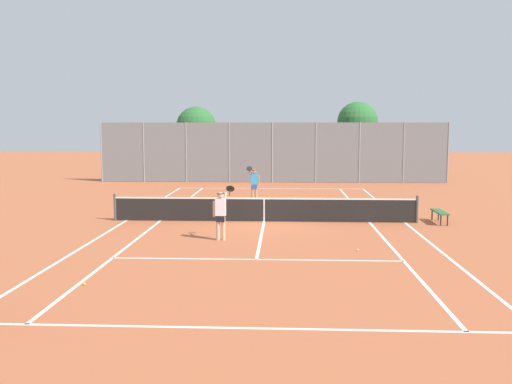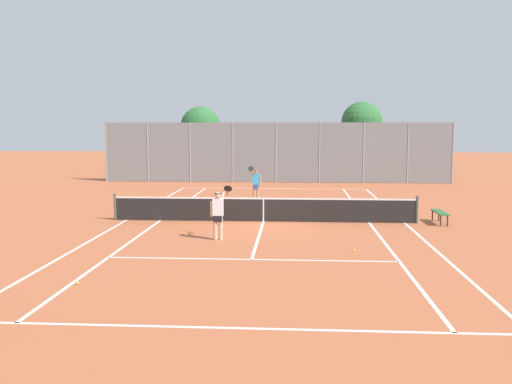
# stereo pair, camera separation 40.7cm
# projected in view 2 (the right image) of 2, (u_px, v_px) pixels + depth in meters

# --- Properties ---
(ground_plane) EXTENTS (120.00, 120.00, 0.00)m
(ground_plane) POSITION_uv_depth(u_px,v_px,m) (263.00, 222.00, 22.46)
(ground_plane) COLOR #B25B38
(court_line_markings) EXTENTS (11.10, 23.90, 0.01)m
(court_line_markings) POSITION_uv_depth(u_px,v_px,m) (263.00, 222.00, 22.46)
(court_line_markings) COLOR silver
(court_line_markings) RESTS_ON ground
(tennis_net) EXTENTS (12.00, 0.10, 1.07)m
(tennis_net) POSITION_uv_depth(u_px,v_px,m) (263.00, 209.00, 22.40)
(tennis_net) COLOR #474C47
(tennis_net) RESTS_ON ground
(player_near_side) EXTENTS (0.68, 0.73, 1.77)m
(player_near_side) POSITION_uv_depth(u_px,v_px,m) (218.00, 212.00, 18.78)
(player_near_side) COLOR #D8A884
(player_near_side) RESTS_ON ground
(player_far_left) EXTENTS (0.62, 0.77, 1.77)m
(player_far_left) POSITION_uv_depth(u_px,v_px,m) (256.00, 182.00, 28.58)
(player_far_left) COLOR tan
(player_far_left) RESTS_ON ground
(loose_tennis_ball_0) EXTENTS (0.07, 0.07, 0.07)m
(loose_tennis_ball_0) POSITION_uv_depth(u_px,v_px,m) (354.00, 250.00, 17.16)
(loose_tennis_ball_0) COLOR #D1DB33
(loose_tennis_ball_0) RESTS_ON ground
(loose_tennis_ball_1) EXTENTS (0.07, 0.07, 0.07)m
(loose_tennis_ball_1) POSITION_uv_depth(u_px,v_px,m) (78.00, 283.00, 13.58)
(loose_tennis_ball_1) COLOR #D1DB33
(loose_tennis_ball_1) RESTS_ON ground
(courtside_bench) EXTENTS (0.36, 1.50, 0.47)m
(courtside_bench) POSITION_uv_depth(u_px,v_px,m) (440.00, 213.00, 21.99)
(courtside_bench) COLOR #2D6638
(courtside_bench) RESTS_ON ground
(back_fence) EXTENTS (23.04, 0.08, 3.99)m
(back_fence) POSITION_uv_depth(u_px,v_px,m) (276.00, 152.00, 37.67)
(back_fence) COLOR gray
(back_fence) RESTS_ON ground
(tree_behind_left) EXTENTS (2.89, 2.89, 5.12)m
(tree_behind_left) POSITION_uv_depth(u_px,v_px,m) (201.00, 128.00, 40.91)
(tree_behind_left) COLOR brown
(tree_behind_left) RESTS_ON ground
(tree_behind_right) EXTENTS (2.83, 2.83, 5.40)m
(tree_behind_right) POSITION_uv_depth(u_px,v_px,m) (361.00, 124.00, 39.14)
(tree_behind_right) COLOR brown
(tree_behind_right) RESTS_ON ground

